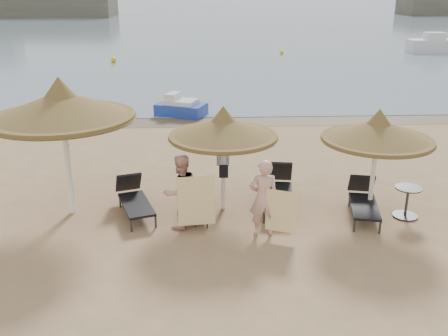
# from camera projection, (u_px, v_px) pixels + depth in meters

# --- Properties ---
(ground) EXTENTS (160.00, 160.00, 0.00)m
(ground) POSITION_uv_depth(u_px,v_px,m) (230.00, 231.00, 11.10)
(ground) COLOR #A77F51
(ground) RESTS_ON ground
(sea) EXTENTS (200.00, 140.00, 0.03)m
(sea) POSITION_uv_depth(u_px,v_px,m) (204.00, 15.00, 86.02)
(sea) COLOR slate
(sea) RESTS_ON ground
(wet_sand_strip) EXTENTS (200.00, 1.60, 0.01)m
(wet_sand_strip) POSITION_uv_depth(u_px,v_px,m) (217.00, 122.00, 19.90)
(wet_sand_strip) COLOR brown
(wet_sand_strip) RESTS_ON ground
(palapa_left) EXTENTS (3.31, 3.31, 3.28)m
(palapa_left) POSITION_uv_depth(u_px,v_px,m) (61.00, 106.00, 11.13)
(palapa_left) COLOR white
(palapa_left) RESTS_ON ground
(palapa_center) EXTENTS (2.59, 2.59, 2.56)m
(palapa_center) POSITION_uv_depth(u_px,v_px,m) (223.00, 128.00, 11.55)
(palapa_center) COLOR white
(palapa_center) RESTS_ON ground
(palapa_right) EXTENTS (2.57, 2.57, 2.55)m
(palapa_right) POSITION_uv_depth(u_px,v_px,m) (378.00, 131.00, 11.34)
(palapa_right) COLOR white
(palapa_right) RESTS_ON ground
(lounger_far_left) EXTENTS (1.16, 1.93, 0.82)m
(lounger_far_left) POSITION_uv_depth(u_px,v_px,m) (134.00, 198.00, 11.93)
(lounger_far_left) COLOR #333334
(lounger_far_left) RESTS_ON ground
(lounger_near_left) EXTENTS (0.63, 1.67, 0.73)m
(lounger_near_left) POSITION_uv_depth(u_px,v_px,m) (198.00, 199.00, 11.98)
(lounger_near_left) COLOR #333334
(lounger_near_left) RESTS_ON ground
(lounger_near_right) EXTENTS (0.99, 2.15, 0.93)m
(lounger_near_right) POSITION_uv_depth(u_px,v_px,m) (278.00, 188.00, 12.36)
(lounger_near_right) COLOR #333334
(lounger_near_right) RESTS_ON ground
(lounger_far_right) EXTENTS (0.96, 1.91, 0.82)m
(lounger_far_right) POSITION_uv_depth(u_px,v_px,m) (363.00, 200.00, 11.84)
(lounger_far_right) COLOR #333334
(lounger_far_right) RESTS_ON ground
(side_table) EXTENTS (0.62, 0.62, 0.75)m
(side_table) POSITION_uv_depth(u_px,v_px,m) (407.00, 203.00, 11.69)
(side_table) COLOR #333334
(side_table) RESTS_ON ground
(person_left) EXTENTS (1.09, 1.00, 1.99)m
(person_left) POSITION_uv_depth(u_px,v_px,m) (180.00, 186.00, 10.97)
(person_left) COLOR #DAA18E
(person_left) RESTS_ON ground
(person_right) EXTENTS (0.96, 0.65, 2.02)m
(person_right) POSITION_uv_depth(u_px,v_px,m) (264.00, 192.00, 10.64)
(person_right) COLOR #DAA18E
(person_right) RESTS_ON ground
(towel_left) EXTENTS (0.81, 0.11, 1.14)m
(towel_left) POSITION_uv_depth(u_px,v_px,m) (196.00, 201.00, 10.73)
(towel_left) COLOR yellow
(towel_left) RESTS_ON ground
(towel_right) EXTENTS (0.63, 0.29, 0.96)m
(towel_right) POSITION_uv_depth(u_px,v_px,m) (281.00, 211.00, 10.54)
(towel_right) COLOR yellow
(towel_right) RESTS_ON ground
(bag_patterned) EXTENTS (0.31, 0.13, 0.38)m
(bag_patterned) POSITION_uv_depth(u_px,v_px,m) (223.00, 158.00, 11.99)
(bag_patterned) COLOR white
(bag_patterned) RESTS_ON ground
(bag_dark) EXTENTS (0.22, 0.09, 0.30)m
(bag_dark) POSITION_uv_depth(u_px,v_px,m) (224.00, 171.00, 11.75)
(bag_dark) COLOR black
(bag_dark) RESTS_ON ground
(pedal_boat) EXTENTS (2.27, 1.83, 0.92)m
(pedal_boat) POSITION_uv_depth(u_px,v_px,m) (181.00, 107.00, 20.76)
(pedal_boat) COLOR #1E3AA3
(pedal_boat) RESTS_ON ground
(buoy_left) EXTENTS (0.39, 0.39, 0.39)m
(buoy_left) POSITION_uv_depth(u_px,v_px,m) (114.00, 60.00, 34.63)
(buoy_left) COLOR yellow
(buoy_left) RESTS_ON ground
(buoy_mid) EXTENTS (0.31, 0.31, 0.31)m
(buoy_mid) POSITION_uv_depth(u_px,v_px,m) (282.00, 52.00, 38.79)
(buoy_mid) COLOR yellow
(buoy_mid) RESTS_ON ground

